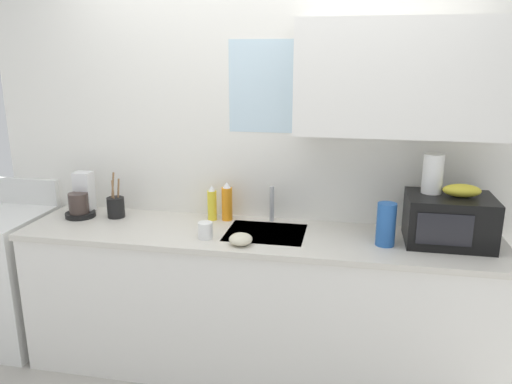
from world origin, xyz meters
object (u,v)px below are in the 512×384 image
Objects in this scene: coffee_maker at (82,200)px; utensil_crock at (116,207)px; microwave at (449,220)px; paper_towel_roll at (433,174)px; mug_white at (205,230)px; stove_range at (3,277)px; small_bowl at (241,239)px; dish_soap_bottle_yellow at (212,204)px; dish_soap_bottle_orange at (227,202)px; banana_bunch at (462,190)px; cereal_canister at (386,224)px.

coffee_maker is 0.95× the size of utensil_crock.
microwave is 1.57× the size of utensil_crock.
mug_white is at bearing -169.03° from paper_towel_roll.
stove_range is 3.68× the size of utensil_crock.
paper_towel_roll is 0.75× the size of utensil_crock.
utensil_crock is 0.95m from small_bowl.
coffee_maker is at bearing 164.67° from mug_white.
paper_towel_roll reaches higher than small_bowl.
dish_soap_bottle_orange is at bearing 9.29° from dish_soap_bottle_yellow.
banana_bunch reaches higher than stove_range.
utensil_crock is at bearing 177.97° from microwave.
dish_soap_bottle_orange is 0.45m from small_bowl.
mug_white is (-1.39, -0.19, -0.26)m from banana_bunch.
utensil_crock is (0.23, 0.01, -0.03)m from coffee_maker.
banana_bunch is 0.18m from paper_towel_roll.
cereal_canister is 1.84× the size of small_bowl.
dish_soap_bottle_yellow is (-1.44, 0.14, -0.20)m from banana_bunch.
banana_bunch is 0.84× the size of cereal_canister.
dish_soap_bottle_yellow is at bearing 99.21° from mug_white.
coffee_maker reaches higher than dish_soap_bottle_orange.
paper_towel_roll is 1.69× the size of small_bowl.
coffee_maker is (-2.24, 0.06, -0.03)m from microwave.
paper_towel_roll is at bearing 10.97° from mug_white.
utensil_crock is (-0.72, -0.08, -0.05)m from dish_soap_bottle_orange.
dish_soap_bottle_orange is (-1.35, 0.15, -0.19)m from banana_bunch.
cereal_canister is at bearing -147.99° from paper_towel_roll.
stove_range is 4.40× the size of dish_soap_bottle_orange.
cereal_canister is (1.90, -0.16, 0.01)m from coffee_maker.
stove_range is 1.54m from dish_soap_bottle_yellow.
small_bowl is (1.71, -0.20, 0.47)m from stove_range.
paper_towel_roll is 0.98× the size of dish_soap_bottle_yellow.
coffee_maker is 0.95m from dish_soap_bottle_orange.
utensil_crock is at bearing 179.41° from paper_towel_roll.
dish_soap_bottle_yellow is at bearing 176.07° from paper_towel_roll.
paper_towel_roll reaches higher than coffee_maker.
microwave is (2.82, 0.04, 0.58)m from stove_range.
cereal_canister is at bearing 10.91° from small_bowl.
utensil_crock is at bearing -173.69° from dish_soap_bottle_yellow.
dish_soap_bottle_yellow is at bearing 7.36° from stove_range.
stove_range is at bearing -171.83° from utensil_crock.
stove_range is at bearing -169.76° from coffee_maker.
small_bowl is at bearing -54.89° from dish_soap_bottle_yellow.
dish_soap_bottle_orange is 0.35m from mug_white.
utensil_crock is at bearing -173.30° from dish_soap_bottle_orange.
small_bowl is (1.13, -0.31, -0.07)m from coffee_maker.
coffee_maker is at bearing 175.25° from cereal_canister.
paper_towel_roll reaches higher than dish_soap_bottle_yellow.
coffee_maker is 2.15× the size of small_bowl.
paper_towel_roll is 2.16m from coffee_maker.
dish_soap_bottle_orange is 0.10m from dish_soap_bottle_yellow.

